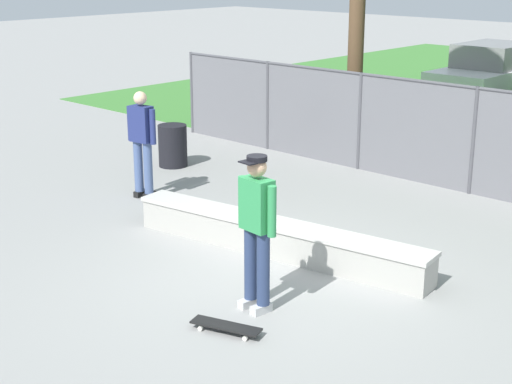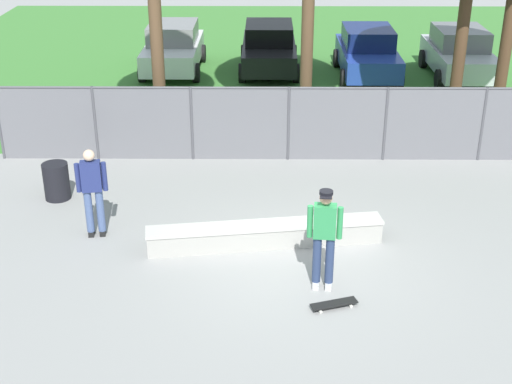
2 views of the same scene
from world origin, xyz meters
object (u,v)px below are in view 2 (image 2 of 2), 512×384
car_white (173,48)px  car_blue (368,53)px  skateboard (334,304)px  trash_bin (56,181)px  car_silver (459,53)px  bystander (92,189)px  concrete_ledge (265,235)px  car_black (269,48)px  skateboarder (324,234)px

car_white → car_blue: same height
skateboard → trash_bin: (-5.69, 4.19, 0.34)m
car_silver → bystander: bearing=-131.1°
car_silver → car_white: bearing=175.9°
skateboard → trash_bin: 7.07m
concrete_ledge → car_silver: car_silver is taller
car_silver → trash_bin: 14.76m
car_black → car_silver: bearing=-6.1°
car_silver → skateboarder: bearing=-112.9°
car_black → trash_bin: (-4.72, -10.37, -0.43)m
skateboard → bystander: 5.21m
car_white → trash_bin: 10.48m
skateboard → car_silver: size_ratio=0.20×
concrete_ledge → car_white: size_ratio=1.09×
skateboarder → skateboard: size_ratio=2.24×
bystander → skateboarder: bearing=-23.0°
concrete_ledge → bystander: size_ratio=2.51×
skateboarder → trash_bin: size_ratio=2.25×
skateboarder → concrete_ledge: bearing=124.3°
bystander → trash_bin: size_ratio=2.23×
car_white → trash_bin: size_ratio=5.16×
car_black → trash_bin: size_ratio=5.16×
car_blue → trash_bin: (-8.05, -9.74, -0.43)m
concrete_ledge → trash_bin: (-4.55, 2.10, 0.17)m
car_white → skateboarder: bearing=-73.4°
concrete_ledge → trash_bin: 5.02m
car_white → car_silver: (9.74, -0.69, 0.00)m
car_white → trash_bin: car_white is taller
car_black → car_blue: size_ratio=1.00×
car_blue → trash_bin: 12.64m
concrete_ledge → skateboard: concrete_ledge is taller
car_blue → car_silver: (3.08, -0.05, 0.00)m
skateboarder → car_black: skateboarder is taller
skateboard → car_black: size_ratio=0.20×
car_blue → bystander: (-6.84, -11.44, 0.17)m
car_silver → trash_bin: bearing=-139.0°
skateboard → car_silver: car_silver is taller
car_black → bystander: bearing=-106.2°
car_blue → bystander: bystander is taller
car_black → car_silver: same height
concrete_ledge → bystander: 3.45m
skateboarder → bystander: bearing=157.0°
skateboard → skateboarder: bearing=102.8°
car_black → skateboarder: bearing=-86.6°
skateboard → car_silver: (5.44, 13.88, 0.77)m
skateboarder → car_blue: bearing=79.3°
concrete_ledge → skateboarder: skateboarder is taller
car_white → trash_bin: bearing=-97.6°
car_black → bystander: bystander is taller
car_blue → car_silver: same height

